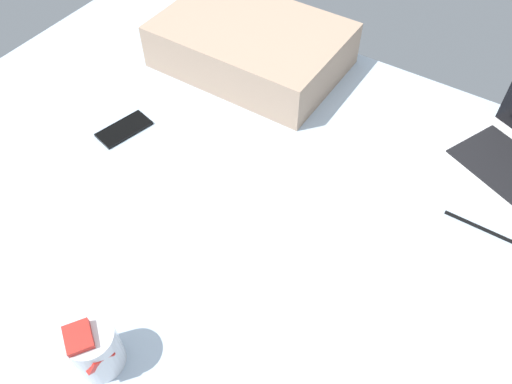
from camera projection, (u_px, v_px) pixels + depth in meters
The scene contains 5 objects.
bed_mattress at pixel (228, 226), 126.97cm from camera, with size 180.00×140.00×18.00cm, color silver.
snack_cup at pixel (95, 349), 91.39cm from camera, with size 9.21×9.11×12.79cm.
cell_phone at pixel (124, 129), 135.56cm from camera, with size 6.80×14.00×0.80cm, color black.
pillow at pixel (251, 45), 149.28cm from camera, with size 52.00×36.00×13.00cm, color tan.
charger_cable at pixel (482, 228), 115.13cm from camera, with size 17.00×0.60×0.60cm, color black.
Camera 1 is at (46.44, -58.95, 112.00)cm, focal length 36.13 mm.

